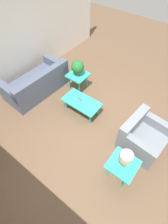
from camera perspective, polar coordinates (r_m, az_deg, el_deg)
The scene contains 10 objects.
ground_plane at distance 4.65m, azimuth 5.30°, elevation -4.47°, with size 14.00×14.00×0.00m, color brown.
wall_right at distance 5.51m, azimuth -22.76°, elevation 20.54°, with size 0.12×7.20×2.70m.
sofa at distance 5.48m, azimuth -14.97°, elevation 8.94°, with size 1.02×1.93×0.81m.
armchair at distance 4.30m, azimuth 18.48°, elevation -7.71°, with size 0.99×1.04×0.78m.
coffee_table at distance 4.68m, azimuth -0.77°, elevation 3.05°, with size 1.02×0.55×0.39m.
side_table_plant at distance 5.32m, azimuth -1.99°, elevation 11.49°, with size 0.56×0.56×0.52m.
side_table_lamp at distance 3.70m, azimuth 12.47°, elevation -16.71°, with size 0.56×0.56×0.52m.
potted_plant at distance 5.12m, azimuth -2.10°, elevation 14.45°, with size 0.37×0.37×0.46m.
table_lamp at distance 3.40m, azimuth 13.47°, elevation -14.45°, with size 0.24×0.24×0.41m.
remote_control at distance 4.69m, azimuth -1.22°, elevation 4.19°, with size 0.16×0.08×0.02m.
Camera 1 is at (-1.28, 2.37, 3.79)m, focal length 28.00 mm.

